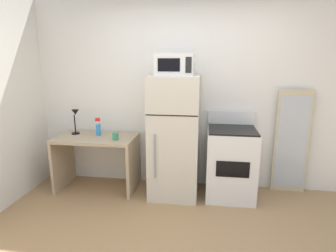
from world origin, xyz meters
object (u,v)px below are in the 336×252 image
object	(u,v)px
spray_bottle	(98,129)
microwave	(175,65)
desk_lamp	(75,117)
desk	(97,153)
refrigerator	(174,137)
coffee_mug	(115,136)
oven_range	(231,163)
leaning_mirror	(291,142)

from	to	relation	value
spray_bottle	microwave	xyz separation A→B (m)	(1.06, -0.09, 0.86)
desk_lamp	spray_bottle	distance (m)	0.36
desk	refrigerator	xyz separation A→B (m)	(1.08, -0.01, 0.27)
coffee_mug	desk	bearing A→B (deg)	159.89
coffee_mug	spray_bottle	bearing A→B (deg)	149.62
desk_lamp	oven_range	distance (m)	2.20
spray_bottle	microwave	size ratio (longest dim) A/B	0.54
spray_bottle	refrigerator	bearing A→B (deg)	-3.94
desk	microwave	size ratio (longest dim) A/B	2.33
desk	coffee_mug	world-z (taller)	coffee_mug
desk	spray_bottle	world-z (taller)	spray_bottle
microwave	oven_range	size ratio (longest dim) A/B	0.42
coffee_mug	microwave	size ratio (longest dim) A/B	0.21
coffee_mug	spray_bottle	size ratio (longest dim) A/B	0.38
refrigerator	oven_range	xyz separation A→B (m)	(0.73, 0.02, -0.32)
desk_lamp	spray_bottle	bearing A→B (deg)	-4.04
refrigerator	spray_bottle	bearing A→B (deg)	176.06
spray_bottle	microwave	distance (m)	1.37
coffee_mug	microwave	bearing A→B (deg)	6.07
desk	spray_bottle	xyz separation A→B (m)	(0.01, 0.06, 0.33)
microwave	leaning_mirror	world-z (taller)	microwave
coffee_mug	refrigerator	bearing A→B (deg)	7.63
microwave	desk	bearing A→B (deg)	178.21
spray_bottle	refrigerator	distance (m)	1.07
desk	leaning_mirror	bearing A→B (deg)	5.83
oven_range	desk	bearing A→B (deg)	-179.61
desk	refrigerator	distance (m)	1.11
coffee_mug	oven_range	distance (m)	1.54
coffee_mug	refrigerator	size ratio (longest dim) A/B	0.06
coffee_mug	leaning_mirror	bearing A→B (deg)	9.43
refrigerator	oven_range	bearing A→B (deg)	1.93
refrigerator	leaning_mirror	xyz separation A→B (m)	(1.54, 0.28, -0.09)
desk	coffee_mug	distance (m)	0.44
spray_bottle	leaning_mirror	distance (m)	2.62
desk	leaning_mirror	size ratio (longest dim) A/B	0.77
spray_bottle	refrigerator	world-z (taller)	refrigerator
microwave	oven_range	xyz separation A→B (m)	(0.73, 0.05, -1.25)
microwave	coffee_mug	bearing A→B (deg)	-173.93
desk_lamp	microwave	size ratio (longest dim) A/B	0.77
coffee_mug	microwave	world-z (taller)	microwave
desk_lamp	oven_range	size ratio (longest dim) A/B	0.32
coffee_mug	leaning_mirror	distance (m)	2.34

